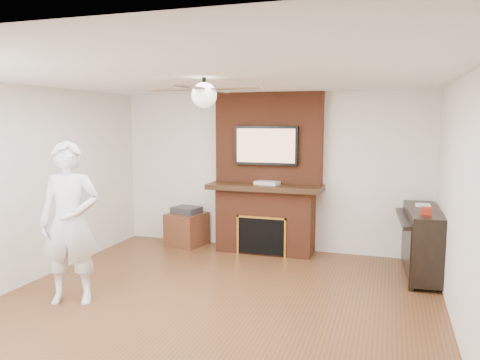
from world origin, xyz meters
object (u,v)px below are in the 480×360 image
(fireplace, at_px, (266,189))
(side_table, at_px, (187,227))
(person, at_px, (70,223))
(piano, at_px, (422,240))

(fireplace, xyz_separation_m, side_table, (-1.35, -0.07, -0.70))
(person, distance_m, piano, 4.44)
(fireplace, xyz_separation_m, piano, (2.28, -0.55, -0.51))
(fireplace, relative_size, person, 1.36)
(side_table, bearing_deg, person, -81.71)
(fireplace, bearing_deg, piano, -13.51)
(fireplace, relative_size, side_table, 3.76)
(piano, bearing_deg, fireplace, 163.03)
(person, distance_m, side_table, 2.75)
(fireplace, distance_m, person, 3.15)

